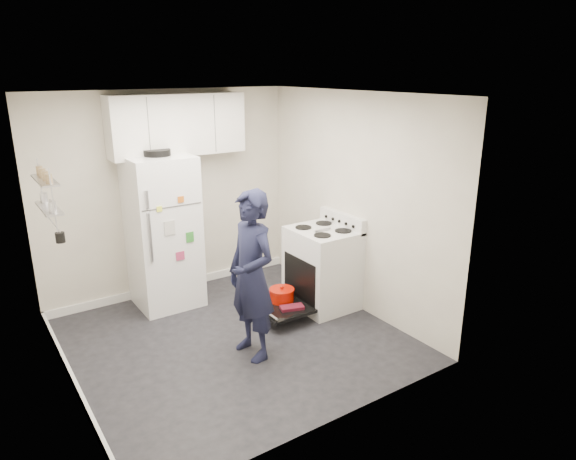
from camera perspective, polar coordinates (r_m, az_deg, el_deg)
room at (r=5.07m, az=-6.87°, el=0.01°), size 3.21×3.21×2.51m
electric_range at (r=6.08m, az=3.74°, el=-4.31°), size 0.66×0.76×1.10m
open_oven_door at (r=5.92m, az=-0.83°, el=-7.86°), size 0.55×0.70×0.22m
refrigerator at (r=6.16m, az=-13.71°, el=-0.18°), size 0.72×0.74×1.86m
upper_cabinets at (r=6.21m, az=-12.20°, el=11.37°), size 1.60×0.33×0.70m
wall_shelf_rack at (r=4.95m, az=-25.18°, el=3.61°), size 0.14×0.60×0.61m
person at (r=4.91m, az=-4.06°, el=-5.10°), size 0.45×0.64×1.67m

